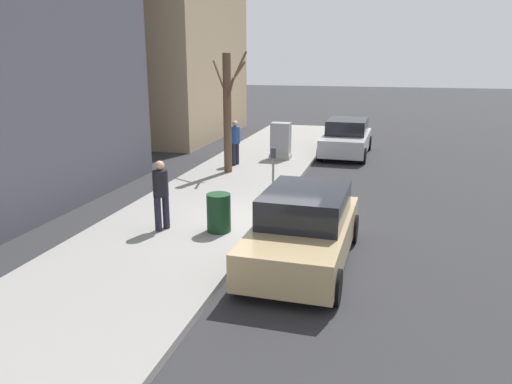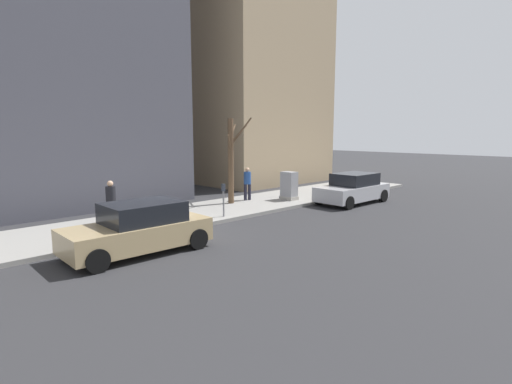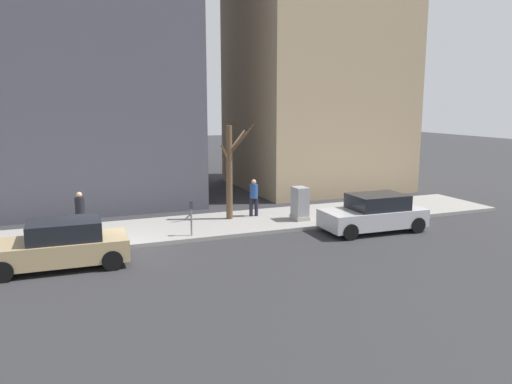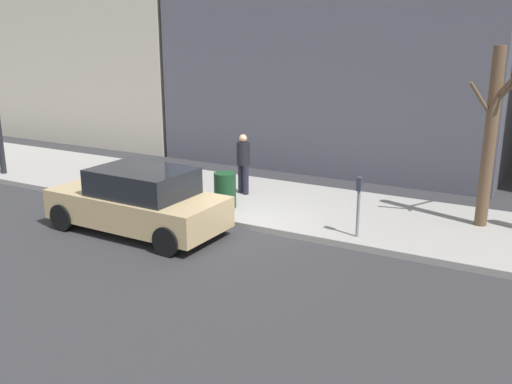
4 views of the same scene
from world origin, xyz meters
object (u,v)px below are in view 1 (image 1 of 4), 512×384
bare_tree (228,110)px  pedestrian_midblock (161,191)px  trash_bin (219,213)px  parked_car_silver (346,138)px  parking_meter (273,165)px  pedestrian_near_meter (235,140)px  parked_car_tan (304,229)px  utility_box (281,141)px

bare_tree → pedestrian_midblock: bare_tree is taller
trash_bin → pedestrian_midblock: bearing=9.9°
parked_car_silver → trash_bin: size_ratio=4.71×
parking_meter → bare_tree: (2.15, -2.29, 1.33)m
parking_meter → pedestrian_near_meter: pedestrian_near_meter is taller
parked_car_tan → utility_box: size_ratio=2.97×
parked_car_silver → pedestrian_near_meter: pedestrian_near_meter is taller
parking_meter → trash_bin: (0.45, 3.69, -0.38)m
parked_car_silver → parked_car_tan: (-0.16, 11.89, 0.00)m
utility_box → pedestrian_midblock: pedestrian_midblock is taller
utility_box → bare_tree: bearing=64.8°
parked_car_silver → pedestrian_midblock: pedestrian_midblock is taller
parked_car_silver → parked_car_tan: size_ratio=1.00×
parked_car_silver → bare_tree: 6.35m
utility_box → trash_bin: utility_box is taller
pedestrian_near_meter → pedestrian_midblock: bearing=15.8°
parked_car_silver → pedestrian_near_meter: bearing=46.2°
parked_car_silver → utility_box: size_ratio=2.97×
bare_tree → parking_meter: bearing=133.1°
parked_car_tan → pedestrian_midblock: (3.50, -0.76, 0.35)m
parked_car_tan → pedestrian_near_meter: 9.04m
trash_bin → pedestrian_midblock: pedestrian_midblock is taller
parking_meter → pedestrian_near_meter: (2.24, -3.44, 0.11)m
pedestrian_near_meter → parked_car_tan: bearing=38.2°
pedestrian_near_meter → pedestrian_midblock: 7.38m
bare_tree → trash_bin: size_ratio=4.60×
bare_tree → parked_car_silver: bearing=-127.0°
parking_meter → bare_tree: bare_tree is taller
utility_box → pedestrian_midblock: (0.93, 8.98, 0.24)m
pedestrian_midblock → utility_box: bearing=-159.8°
parking_meter → utility_box: 5.13m
parked_car_tan → utility_box: (2.56, -9.74, 0.11)m
parked_car_silver → bare_tree: bare_tree is taller
parked_car_silver → bare_tree: (3.70, 4.91, 1.57)m
trash_bin → pedestrian_midblock: (1.33, 0.23, 0.49)m
parked_car_tan → parked_car_silver: bearing=-87.8°
pedestrian_near_meter → pedestrian_midblock: size_ratio=1.00×
utility_box → bare_tree: bare_tree is taller
parking_meter → pedestrian_near_meter: size_ratio=0.81×
parking_meter → trash_bin: 3.74m
bare_tree → pedestrian_near_meter: 1.68m
utility_box → pedestrian_midblock: 9.03m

